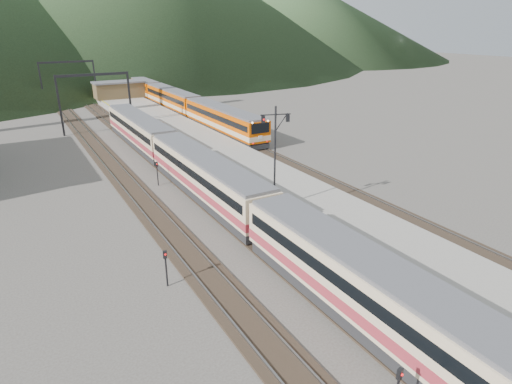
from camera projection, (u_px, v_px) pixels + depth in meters
track_main at (152, 154)px, 49.37m from camera, size 2.60×200.00×0.23m
track_far at (108, 161)px, 47.03m from camera, size 2.60×200.00×0.23m
track_second at (240, 142)px, 54.73m from camera, size 2.60×200.00×0.23m
platform at (204, 148)px, 50.21m from camera, size 8.00×100.00×1.00m
gantry_near at (95, 91)px, 58.13m from camera, size 9.55×0.25×8.00m
gantry_far at (68, 74)px, 78.29m from camera, size 9.55×0.25×8.00m
station_shed at (119, 89)px, 81.71m from camera, size 9.40×4.40×3.10m
hill_c at (252, 4)px, 228.74m from camera, size 160.00×160.00×50.00m
main_train at (206, 177)px, 36.23m from camera, size 2.88×59.16×3.52m
second_train at (172, 99)px, 74.08m from camera, size 2.92×59.92×3.57m
signal_mast at (275, 148)px, 30.84m from camera, size 2.12×0.77×7.72m
short_signal_b at (157, 170)px, 39.45m from camera, size 0.25×0.20×2.27m
short_signal_c at (166, 264)px, 23.99m from camera, size 0.26×0.22×2.27m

